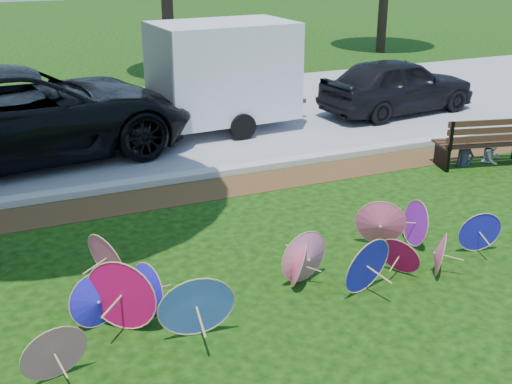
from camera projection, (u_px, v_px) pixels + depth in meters
The scene contains 11 objects.
ground at pixel (285, 328), 7.44m from camera, with size 90.00×90.00×0.00m, color black.
mulch_strip at pixel (173, 195), 11.28m from camera, with size 90.00×1.00×0.01m, color #472D16.
curb at pixel (162, 180), 11.85m from camera, with size 90.00×0.30×0.12m, color #B7B5AD.
street at pixel (115, 127), 15.41m from camera, with size 90.00×8.00×0.01m, color gray.
parasol_pile at pixel (263, 270), 7.99m from camera, with size 6.67×2.39×0.89m.
black_van at pixel (25, 114), 12.84m from camera, with size 3.11×6.75×1.87m, color black.
dark_pickup at pixel (398, 85), 16.40m from camera, with size 1.69×4.21×1.43m, color black.
cargo_trailer at pixel (224, 71), 14.74m from camera, with size 3.11×1.97×2.78m, color white.
park_bench at pixel (483, 140), 12.66m from camera, with size 1.91×0.73×1.00m, color black, non-canonical shape.
person_left at pixel (467, 140), 12.56m from camera, with size 0.40×0.26×1.09m, color #343647.
person_right at pixel (495, 137), 12.82m from camera, with size 0.51×0.40×1.05m, color silver.
Camera 1 is at (-2.83, -5.67, 4.21)m, focal length 45.00 mm.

